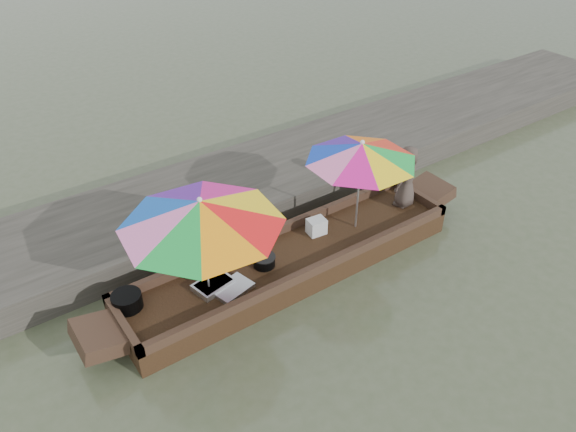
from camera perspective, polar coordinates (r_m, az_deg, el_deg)
water at (r=8.72m, az=0.38°, el=-5.70°), size 80.00×80.00×0.00m
dock at (r=10.09m, az=-6.86°, el=2.10°), size 22.00×2.20×0.50m
boat_hull at (r=8.61m, az=0.38°, el=-4.82°), size 5.42×1.20×0.35m
cooking_pot at (r=7.88m, az=-16.04°, el=-8.30°), size 0.41×0.41×0.21m
tray_crayfish at (r=7.98m, az=-7.58°, el=-6.93°), size 0.60×0.47×0.09m
tray_scallop at (r=7.91m, az=-5.65°, el=-7.34°), size 0.61×0.49×0.06m
charcoal_grill at (r=8.26m, az=-2.45°, el=-4.62°), size 0.32×0.32×0.15m
supply_bag at (r=8.86m, az=2.91°, el=-1.06°), size 0.30×0.25×0.26m
vendor at (r=9.52m, az=11.99°, el=3.96°), size 0.63×0.51×1.10m
umbrella_bow at (r=7.47m, az=-8.47°, el=-3.13°), size 2.71×2.71×1.55m
umbrella_stern at (r=8.71m, az=7.20°, el=3.09°), size 2.21×2.21×1.55m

